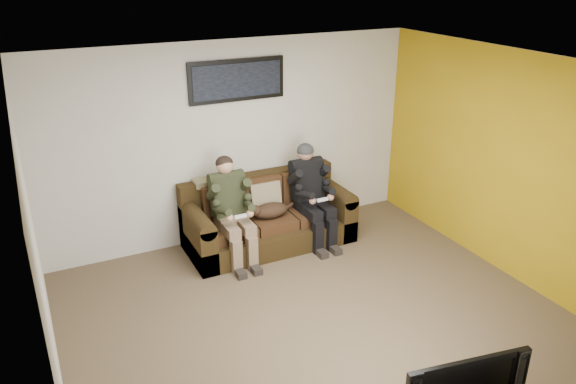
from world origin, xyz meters
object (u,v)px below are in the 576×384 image
person_left (231,204)px  framed_poster (237,80)px  sofa (267,219)px  television (459,383)px  person_right (311,189)px  cat (269,210)px

person_left → framed_poster: 1.53m
sofa → television: size_ratio=2.24×
sofa → person_left: size_ratio=1.67×
person_right → television: 3.67m
sofa → cat: bearing=-102.6°
person_left → framed_poster: (0.35, 0.57, 1.38)m
person_left → framed_poster: framed_poster is taller
person_left → person_right: (1.11, 0.00, 0.00)m
person_right → cat: person_right is taller
person_left → television: person_left is taller
sofa → cat: (-0.04, -0.17, 0.20)m
sofa → framed_poster: (-0.20, 0.39, 1.77)m
person_left → cat: (0.52, 0.01, -0.19)m
cat → framed_poster: bearing=106.4°
cat → framed_poster: framed_poster is taller
person_right → cat: 0.62m
person_right → television: person_right is taller
framed_poster → television: (0.01, -4.17, -1.41)m
sofa → person_right: size_ratio=1.66×
person_right → sofa: bearing=162.0°
person_left → framed_poster: bearing=58.2°
cat → framed_poster: (-0.16, 0.55, 1.57)m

